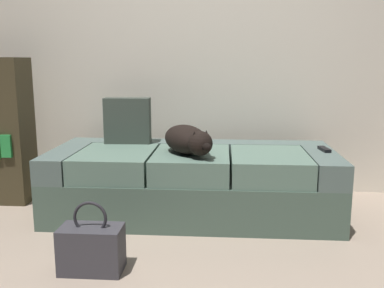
{
  "coord_description": "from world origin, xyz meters",
  "views": [
    {
      "loc": [
        0.21,
        -1.87,
        1.07
      ],
      "look_at": [
        0.0,
        1.01,
        0.52
      ],
      "focal_mm": 40.31,
      "sensor_mm": 36.0,
      "label": 1
    }
  ],
  "objects": [
    {
      "name": "back_wall",
      "position": [
        0.0,
        1.72,
        1.4
      ],
      "size": [
        6.4,
        0.1,
        2.8
      ],
      "primitive_type": "cube",
      "color": "silver",
      "rests_on": "ground"
    },
    {
      "name": "throw_pillow",
      "position": [
        -0.5,
        1.28,
        0.64
      ],
      "size": [
        0.34,
        0.13,
        0.34
      ],
      "primitive_type": "cube",
      "rotation": [
        0.0,
        0.0,
        0.03
      ],
      "color": "#3B433A",
      "rests_on": "couch"
    },
    {
      "name": "handbag",
      "position": [
        -0.46,
        0.16,
        0.13
      ],
      "size": [
        0.32,
        0.18,
        0.38
      ],
      "color": "#39383E",
      "rests_on": "ground"
    },
    {
      "name": "dog_dark",
      "position": [
        -0.02,
        0.91,
        0.56
      ],
      "size": [
        0.42,
        0.52,
        0.19
      ],
      "color": "black",
      "rests_on": "couch"
    },
    {
      "name": "couch",
      "position": [
        0.0,
        1.06,
        0.23
      ],
      "size": [
        1.97,
        0.84,
        0.47
      ],
      "color": "#475C4E",
      "rests_on": "ground"
    },
    {
      "name": "tv_remote",
      "position": [
        0.91,
        1.09,
        0.48
      ],
      "size": [
        0.06,
        0.15,
        0.02
      ],
      "primitive_type": "cube",
      "rotation": [
        0.0,
        0.0,
        0.14
      ],
      "color": "black",
      "rests_on": "couch"
    }
  ]
}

